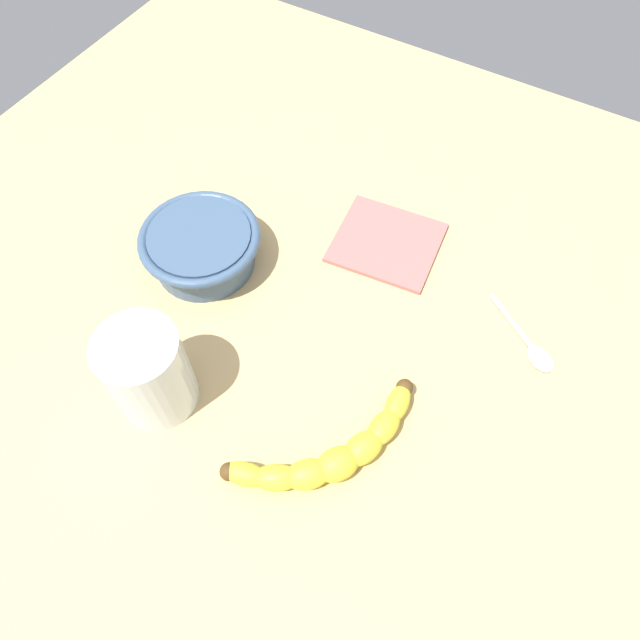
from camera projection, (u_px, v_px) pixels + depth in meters
wooden_tabletop at (300, 381)px, 65.37cm from camera, size 120.00×120.00×3.00cm
banana at (332, 453)px, 57.75cm from camera, size 13.86×18.73×3.30cm
smoothie_glass at (148, 372)px, 58.17cm from camera, size 8.28×8.28×10.99cm
ceramic_bowl at (202, 246)px, 69.51cm from camera, size 14.36×14.36×5.26cm
teaspoon at (537, 354)px, 64.99cm from camera, size 10.10×7.46×0.80cm
folded_napkin at (386, 242)px, 73.42cm from camera, size 13.85×12.93×0.60cm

